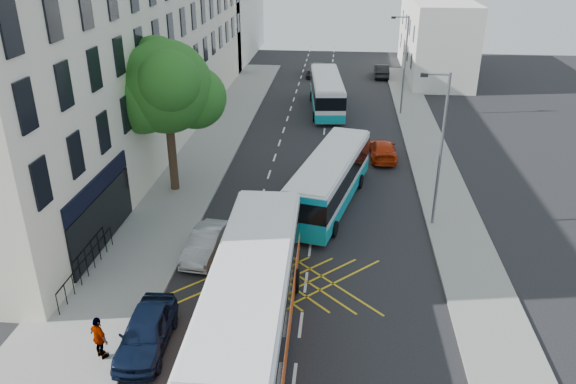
% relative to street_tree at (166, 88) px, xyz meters
% --- Properties ---
extents(ground, '(120.00, 120.00, 0.00)m').
position_rel_street_tree_xyz_m(ground, '(8.51, -14.97, -6.29)').
color(ground, black).
rests_on(ground, ground).
extents(pavement_left, '(5.00, 70.00, 0.15)m').
position_rel_street_tree_xyz_m(pavement_left, '(0.01, 0.03, -6.22)').
color(pavement_left, gray).
rests_on(pavement_left, ground).
extents(pavement_right, '(3.00, 70.00, 0.15)m').
position_rel_street_tree_xyz_m(pavement_right, '(16.01, 0.03, -6.22)').
color(pavement_right, gray).
rests_on(pavement_right, ground).
extents(terrace_main, '(8.30, 45.00, 13.50)m').
position_rel_street_tree_xyz_m(terrace_main, '(-5.49, 9.52, 0.46)').
color(terrace_main, '#EBE4C5').
rests_on(terrace_main, ground).
extents(terrace_far, '(8.00, 20.00, 10.00)m').
position_rel_street_tree_xyz_m(terrace_far, '(-5.49, 40.03, -1.29)').
color(terrace_far, silver).
rests_on(terrace_far, ground).
extents(building_right, '(6.00, 18.00, 8.00)m').
position_rel_street_tree_xyz_m(building_right, '(19.51, 33.03, -2.29)').
color(building_right, silver).
rests_on(building_right, ground).
extents(street_tree, '(6.30, 5.70, 8.80)m').
position_rel_street_tree_xyz_m(street_tree, '(0.00, 0.00, 0.00)').
color(street_tree, '#382619').
rests_on(street_tree, pavement_left).
extents(lamp_near, '(1.45, 0.15, 8.00)m').
position_rel_street_tree_xyz_m(lamp_near, '(14.71, -2.97, -1.68)').
color(lamp_near, slate).
rests_on(lamp_near, pavement_right).
extents(lamp_far, '(1.45, 0.15, 8.00)m').
position_rel_street_tree_xyz_m(lamp_far, '(14.71, 17.03, -1.68)').
color(lamp_far, slate).
rests_on(lamp_far, pavement_right).
extents(railings, '(0.08, 5.60, 1.14)m').
position_rel_street_tree_xyz_m(railings, '(-1.19, -9.67, -5.57)').
color(railings, black).
rests_on(railings, pavement_left).
extents(bus_near, '(3.27, 12.38, 3.47)m').
position_rel_street_tree_xyz_m(bus_near, '(6.77, -13.03, -4.47)').
color(bus_near, silver).
rests_on(bus_near, ground).
extents(bus_mid, '(4.71, 10.74, 2.94)m').
position_rel_street_tree_xyz_m(bus_mid, '(9.27, -1.01, -4.74)').
color(bus_mid, silver).
rests_on(bus_mid, ground).
extents(bus_far, '(3.43, 10.67, 2.95)m').
position_rel_street_tree_xyz_m(bus_far, '(8.44, 18.01, -4.74)').
color(bus_far, silver).
rests_on(bus_far, ground).
extents(parked_car_blue, '(1.91, 4.29, 1.43)m').
position_rel_street_tree_xyz_m(parked_car_blue, '(2.91, -13.82, -5.58)').
color(parked_car_blue, black).
rests_on(parked_car_blue, ground).
extents(parked_car_silver, '(1.80, 4.10, 1.31)m').
position_rel_street_tree_xyz_m(parked_car_silver, '(3.61, -7.10, -5.64)').
color(parked_car_silver, '#9A9DA2').
rests_on(parked_car_silver, ground).
extents(red_hatchback, '(1.84, 4.38, 1.26)m').
position_rel_street_tree_xyz_m(red_hatchback, '(12.72, 6.66, -5.66)').
color(red_hatchback, '#BC2B08').
rests_on(red_hatchback, ground).
extents(distant_car_grey, '(2.35, 4.79, 1.31)m').
position_rel_street_tree_xyz_m(distant_car_grey, '(7.01, 30.76, -5.64)').
color(distant_car_grey, '#3F4147').
rests_on(distant_car_grey, ground).
extents(distant_car_dark, '(1.49, 4.20, 1.38)m').
position_rel_street_tree_xyz_m(distant_car_dark, '(13.90, 30.82, -5.60)').
color(distant_car_dark, black).
rests_on(distant_car_dark, ground).
extents(pedestrian_far, '(1.06, 0.91, 1.71)m').
position_rel_street_tree_xyz_m(pedestrian_far, '(1.51, -14.68, -5.29)').
color(pedestrian_far, gray).
rests_on(pedestrian_far, pavement_left).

